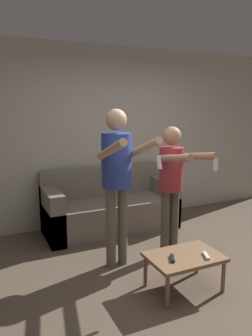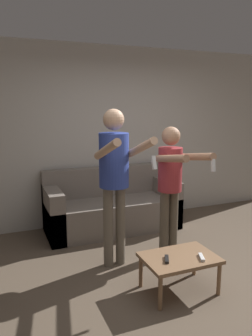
{
  "view_description": "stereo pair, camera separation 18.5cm",
  "coord_description": "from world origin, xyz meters",
  "px_view_note": "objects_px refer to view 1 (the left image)",
  "views": [
    {
      "loc": [
        -1.95,
        -2.55,
        1.82
      ],
      "look_at": [
        -0.22,
        1.22,
        1.02
      ],
      "focal_mm": 35.0,
      "sensor_mm": 36.0,
      "label": 1
    },
    {
      "loc": [
        -1.78,
        -2.62,
        1.82
      ],
      "look_at": [
        -0.22,
        1.22,
        1.02
      ],
      "focal_mm": 35.0,
      "sensor_mm": 36.0,
      "label": 2
    }
  ],
  "objects_px": {
    "person_standing_left": "(117,169)",
    "person_standing_right": "(172,177)",
    "couch": "(110,209)",
    "coffee_table": "(184,259)",
    "remote_far": "(172,258)",
    "remote_near": "(207,255)"
  },
  "relations": [
    {
      "from": "person_standing_left",
      "to": "person_standing_right",
      "type": "relative_size",
      "value": 1.13
    },
    {
      "from": "couch",
      "to": "person_standing_right",
      "type": "xyz_separation_m",
      "value": [
        0.35,
        -1.1,
        0.67
      ]
    },
    {
      "from": "coffee_table",
      "to": "person_standing_left",
      "type": "bearing_deg",
      "value": 118.65
    },
    {
      "from": "person_standing_left",
      "to": "coffee_table",
      "type": "xyz_separation_m",
      "value": [
        0.4,
        -0.73,
        -0.81
      ]
    },
    {
      "from": "coffee_table",
      "to": "remote_far",
      "type": "relative_size",
      "value": 4.81
    },
    {
      "from": "person_standing_right",
      "to": "remote_far",
      "type": "xyz_separation_m",
      "value": [
        -0.46,
        -0.75,
        -0.6
      ]
    },
    {
      "from": "couch",
      "to": "remote_near",
      "type": "height_order",
      "value": "couch"
    },
    {
      "from": "coffee_table",
      "to": "remote_near",
      "type": "xyz_separation_m",
      "value": [
        0.18,
        -0.12,
        0.06
      ]
    },
    {
      "from": "couch",
      "to": "person_standing_left",
      "type": "relative_size",
      "value": 1.09
    },
    {
      "from": "person_standing_left",
      "to": "remote_far",
      "type": "relative_size",
      "value": 11.9
    },
    {
      "from": "couch",
      "to": "coffee_table",
      "type": "relative_size",
      "value": 2.68
    },
    {
      "from": "person_standing_right",
      "to": "remote_near",
      "type": "relative_size",
      "value": 10.35
    },
    {
      "from": "person_standing_right",
      "to": "remote_far",
      "type": "relative_size",
      "value": 10.52
    },
    {
      "from": "remote_near",
      "to": "remote_far",
      "type": "distance_m",
      "value": 0.35
    },
    {
      "from": "person_standing_left",
      "to": "person_standing_right",
      "type": "height_order",
      "value": "person_standing_left"
    },
    {
      "from": "remote_near",
      "to": "person_standing_left",
      "type": "bearing_deg",
      "value": 124.27
    },
    {
      "from": "person_standing_right",
      "to": "coffee_table",
      "type": "bearing_deg",
      "value": -112.75
    },
    {
      "from": "person_standing_left",
      "to": "remote_far",
      "type": "bearing_deg",
      "value": -72.24
    },
    {
      "from": "remote_far",
      "to": "person_standing_right",
      "type": "bearing_deg",
      "value": 58.45
    },
    {
      "from": "person_standing_right",
      "to": "remote_far",
      "type": "distance_m",
      "value": 1.07
    },
    {
      "from": "couch",
      "to": "coffee_table",
      "type": "bearing_deg",
      "value": -88.49
    },
    {
      "from": "person_standing_left",
      "to": "remote_far",
      "type": "distance_m",
      "value": 1.1
    }
  ]
}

